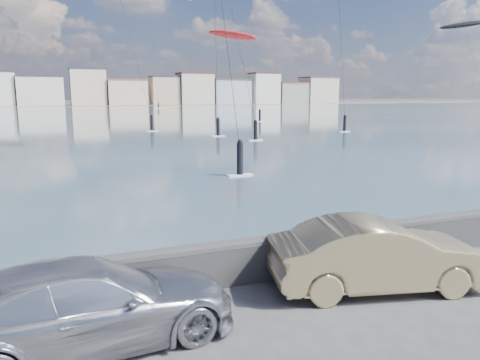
{
  "coord_description": "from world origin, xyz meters",
  "views": [
    {
      "loc": [
        -3.41,
        -6.92,
        4.37
      ],
      "look_at": [
        1.0,
        4.0,
        2.2
      ],
      "focal_mm": 35.0,
      "sensor_mm": 36.0,
      "label": 1
    }
  ],
  "objects": [
    {
      "name": "far_buildings",
      "position": [
        1.31,
        186.0,
        6.03
      ],
      "size": [
        240.79,
        13.26,
        14.6
      ],
      "color": "#CCB293",
      "rests_on": "ground"
    },
    {
      "name": "far_shore_strip",
      "position": [
        0.0,
        200.0,
        0.01
      ],
      "size": [
        500.0,
        60.0,
        0.0
      ],
      "primitive_type": "cube",
      "color": "#4C473D",
      "rests_on": "ground"
    },
    {
      "name": "car_champagne",
      "position": [
        3.25,
        1.23,
        0.8
      ],
      "size": [
        5.12,
        2.79,
        1.6
      ],
      "primitive_type": "imported",
      "rotation": [
        0.0,
        0.0,
        1.33
      ],
      "color": "tan",
      "rests_on": "ground"
    },
    {
      "name": "seawall",
      "position": [
        0.0,
        2.7,
        0.58
      ],
      "size": [
        400.0,
        0.36,
        1.08
      ],
      "color": "#28282B",
      "rests_on": "ground"
    },
    {
      "name": "car_silver",
      "position": [
        -3.03,
        1.13,
        0.76
      ],
      "size": [
        5.45,
        2.64,
        1.53
      ],
      "primitive_type": "imported",
      "rotation": [
        0.0,
        0.0,
        1.67
      ],
      "color": "#AEAFB5",
      "rests_on": "ground"
    },
    {
      "name": "kitesurfer_7",
      "position": [
        85.85,
        77.29,
        19.78
      ],
      "size": [
        9.25,
        13.11,
        21.39
      ],
      "color": "black",
      "rests_on": "ground"
    },
    {
      "name": "ground",
      "position": [
        0.0,
        0.0,
        0.0
      ],
      "size": [
        700.0,
        700.0,
        0.0
      ],
      "primitive_type": "plane",
      "color": "#333335",
      "rests_on": "ground"
    },
    {
      "name": "bay_water",
      "position": [
        0.0,
        91.5,
        0.01
      ],
      "size": [
        500.0,
        177.0,
        0.0
      ],
      "primitive_type": "cube",
      "color": "#345561",
      "rests_on": "ground"
    },
    {
      "name": "kitesurfer_1",
      "position": [
        29.13,
        77.29,
        14.96
      ],
      "size": [
        9.23,
        19.66,
        16.67
      ],
      "color": "red",
      "rests_on": "ground"
    }
  ]
}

